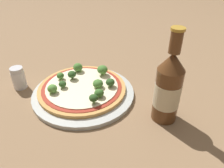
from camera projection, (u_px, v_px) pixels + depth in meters
The scene contains 15 objects.
ground_plane at pixel (93, 96), 0.65m from camera, with size 3.00×3.00×0.00m, color #846647.
plate at pixel (84, 93), 0.65m from camera, with size 0.30×0.30×0.01m.
pizza at pixel (82, 88), 0.65m from camera, with size 0.26×0.26×0.01m.
broccoli_floret_0 at pixel (60, 76), 0.67m from camera, with size 0.02×0.02×0.02m.
broccoli_floret_1 at pixel (72, 74), 0.67m from camera, with size 0.03×0.03×0.03m.
broccoli_floret_2 at pixel (98, 84), 0.63m from camera, with size 0.03×0.03×0.02m.
broccoli_floret_3 at pixel (93, 98), 0.57m from camera, with size 0.02×0.02×0.03m.
broccoli_floret_4 at pixel (99, 93), 0.59m from camera, with size 0.03×0.03×0.02m.
broccoli_floret_5 at pixel (102, 70), 0.69m from camera, with size 0.03×0.03×0.03m.
broccoli_floret_6 at pixel (78, 67), 0.71m from camera, with size 0.03×0.03×0.03m.
broccoli_floret_7 at pixel (110, 82), 0.64m from camera, with size 0.03×0.03×0.02m.
broccoli_floret_8 at pixel (52, 89), 0.61m from camera, with size 0.03×0.03×0.03m.
broccoli_floret_9 at pixel (62, 84), 0.63m from camera, with size 0.02×0.02×0.02m.
beer_bottle at pixel (168, 88), 0.52m from camera, with size 0.06×0.06×0.24m.
pepper_shaker at pixel (19, 78), 0.67m from camera, with size 0.04×0.04×0.07m.
Camera 1 is at (0.51, -0.13, 0.39)m, focal length 35.00 mm.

